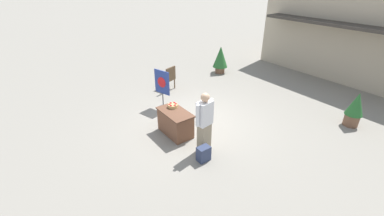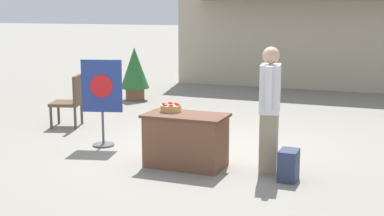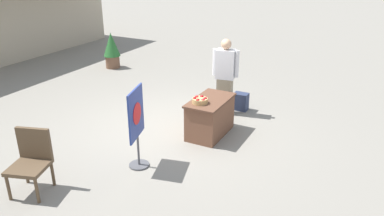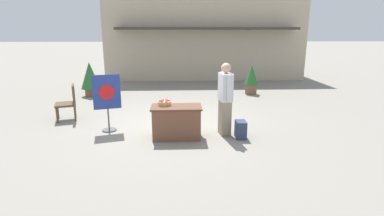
% 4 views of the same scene
% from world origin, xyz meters
% --- Properties ---
extents(ground_plane, '(120.00, 120.00, 0.00)m').
position_xyz_m(ground_plane, '(0.00, 0.00, 0.00)').
color(ground_plane, gray).
extents(display_table, '(1.19, 0.66, 0.77)m').
position_xyz_m(display_table, '(0.22, -0.94, 0.39)').
color(display_table, brown).
rests_on(display_table, ground_plane).
extents(apple_basket, '(0.31, 0.31, 0.13)m').
position_xyz_m(apple_basket, '(-0.06, -0.84, 0.83)').
color(apple_basket, tan).
rests_on(apple_basket, display_table).
extents(person_visitor, '(0.32, 0.60, 1.76)m').
position_xyz_m(person_visitor, '(1.40, -0.76, 0.91)').
color(person_visitor, gray).
rests_on(person_visitor, ground_plane).
extents(backpack, '(0.24, 0.34, 0.42)m').
position_xyz_m(backpack, '(1.75, -1.05, 0.21)').
color(backpack, '#2D3856').
rests_on(backpack, ground_plane).
extents(poster_board, '(0.66, 0.36, 1.45)m').
position_xyz_m(poster_board, '(-1.52, -0.36, 0.82)').
color(poster_board, '#4C4C51').
rests_on(poster_board, ground_plane).
extents(patio_chair, '(0.69, 0.69, 1.01)m').
position_xyz_m(patio_chair, '(-2.85, 0.70, 0.56)').
color(patio_chair, brown).
rests_on(patio_chair, ground_plane).
extents(potted_plant_near_right, '(0.54, 0.54, 1.16)m').
position_xyz_m(potted_plant_near_right, '(3.19, 3.97, 0.62)').
color(potted_plant_near_right, brown).
rests_on(potted_plant_near_right, ground_plane).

